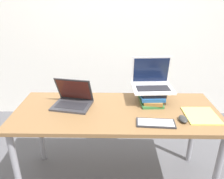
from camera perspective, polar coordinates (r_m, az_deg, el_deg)
The scene contains 8 objects.
wall_back at distance 2.89m, azimuth 1.19°, elevation 18.34°, with size 8.00×0.05×2.70m.
desk at distance 1.81m, azimuth 1.13°, elevation -7.58°, with size 1.64×0.68×0.74m.
laptop_left at distance 1.86m, azimuth -10.22°, elevation -2.75°, with size 0.35×0.29×0.23m.
book_stack at distance 1.91m, azimuth 10.35°, elevation -1.74°, with size 0.21×0.28×0.11m.
laptop_on_books at distance 1.91m, azimuth 10.42°, elevation 1.89°, with size 0.35×0.27×0.26m.
wireless_keyboard at distance 1.62m, azimuth 11.34°, elevation -8.58°, with size 0.28×0.14×0.01m.
mouse at distance 1.70m, azimuth 18.06°, elevation -7.33°, with size 0.06×0.11×0.03m.
notepad at distance 1.82m, azimuth 22.24°, elevation -6.33°, with size 0.24×0.27×0.01m.
Camera 1 is at (-0.01, -1.22, 1.59)m, focal length 35.00 mm.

